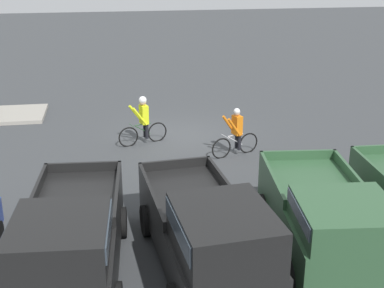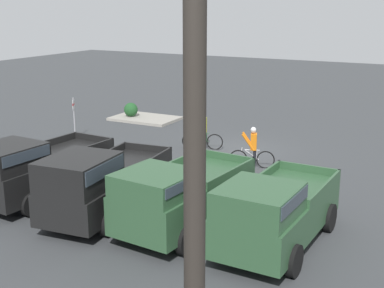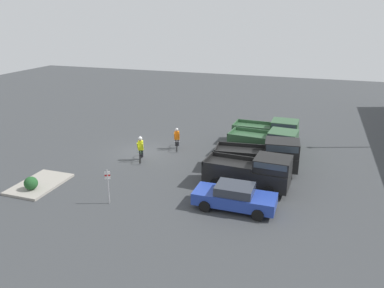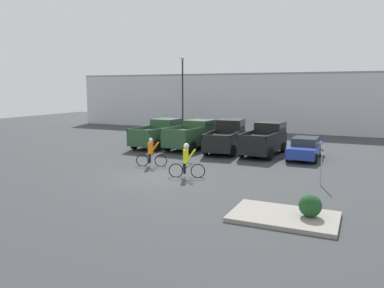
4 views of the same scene
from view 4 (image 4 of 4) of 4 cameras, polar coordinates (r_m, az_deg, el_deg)
ground_plane at (r=19.62m, az=-5.59°, el=-5.06°), size 80.00×80.00×0.00m
warehouse_building at (r=46.85m, az=12.85°, el=6.49°), size 45.88×14.74×6.12m
pickup_truck_0 at (r=29.48m, az=-5.05°, el=1.73°), size 2.34×5.08×2.12m
pickup_truck_1 at (r=28.31m, az=0.05°, el=1.51°), size 2.63×5.01×2.12m
pickup_truck_2 at (r=27.49m, az=5.39°, el=1.31°), size 2.55×5.62×2.24m
pickup_truck_3 at (r=26.47m, az=11.11°, el=0.83°), size 2.41×5.20×2.17m
sedan_0 at (r=25.54m, az=16.87°, el=-0.58°), size 1.92×4.45×1.41m
cyclist_0 at (r=19.29m, az=-0.85°, el=-2.42°), size 1.81×0.71×1.82m
cyclist_1 at (r=22.14m, az=-6.25°, el=-1.29°), size 1.76×0.69×1.72m
fire_lane_sign at (r=18.67m, az=19.15°, el=-2.31°), size 0.15×0.28×2.04m
lamppost at (r=39.10m, az=-1.44°, el=8.38°), size 0.36×0.36×7.72m
curb_island at (r=13.94m, az=13.81°, el=-10.69°), size 3.71×2.43×0.15m
shrub at (r=13.84m, az=17.57°, el=-8.94°), size 0.80×0.80×0.80m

